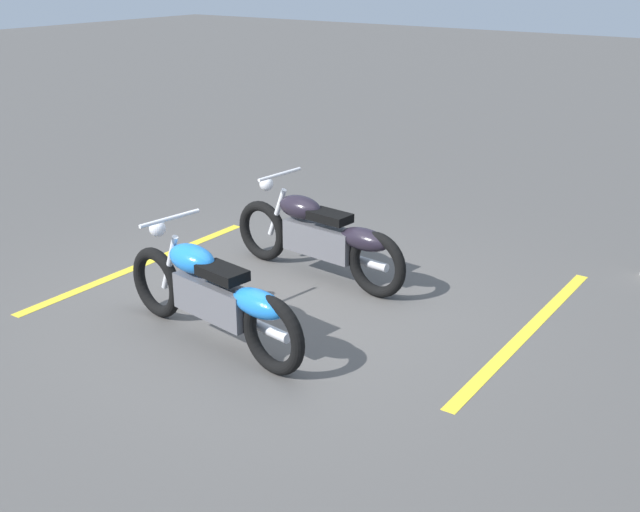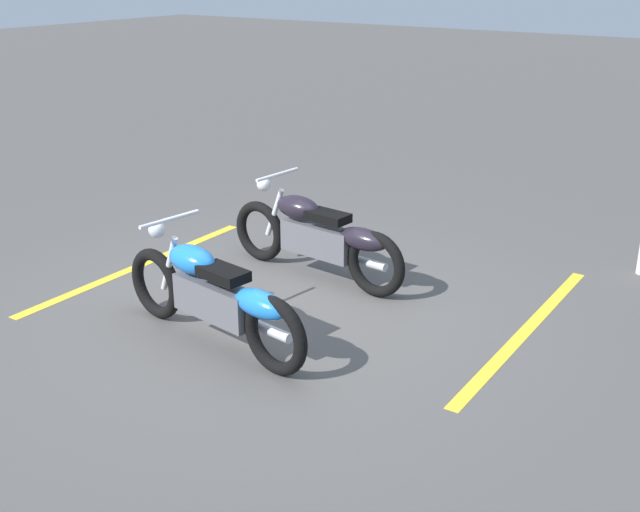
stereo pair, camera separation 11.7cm
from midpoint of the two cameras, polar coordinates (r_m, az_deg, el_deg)
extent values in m
plane|color=#514F4C|center=(7.47, -2.79, -3.84)|extent=(60.00, 60.00, 0.00)
torus|color=black|center=(7.32, -11.40, -1.91)|extent=(0.68, 0.20, 0.67)
torus|color=black|center=(6.21, -2.91, -5.80)|extent=(0.68, 0.20, 0.67)
cube|color=#59595E|center=(6.67, -7.27, -3.17)|extent=(0.86, 0.33, 0.32)
ellipsoid|color=blue|center=(6.76, -8.85, -0.19)|extent=(0.55, 0.35, 0.24)
ellipsoid|color=blue|center=(6.22, -3.97, -3.49)|extent=(0.59, 0.32, 0.22)
cube|color=black|center=(6.47, -6.65, -1.23)|extent=(0.47, 0.30, 0.09)
cylinder|color=silver|center=(7.05, -10.46, -0.47)|extent=(0.27, 0.09, 0.56)
cylinder|color=silver|center=(6.87, -10.44, 2.72)|extent=(0.12, 0.62, 0.04)
sphere|color=silver|center=(7.07, -11.33, 1.98)|extent=(0.15, 0.15, 0.15)
cylinder|color=silver|center=(6.55, -4.02, -5.09)|extent=(0.71, 0.19, 0.09)
torus|color=black|center=(8.56, -3.85, 1.85)|extent=(0.68, 0.17, 0.67)
torus|color=black|center=(7.62, 4.62, -0.64)|extent=(0.68, 0.17, 0.67)
cube|color=#59595E|center=(8.00, 0.41, 1.17)|extent=(0.86, 0.29, 0.32)
ellipsoid|color=black|center=(8.08, -1.05, 3.60)|extent=(0.54, 0.32, 0.24)
ellipsoid|color=black|center=(7.62, 3.70, 1.22)|extent=(0.58, 0.29, 0.22)
cube|color=black|center=(7.83, 1.15, 2.89)|extent=(0.46, 0.28, 0.09)
cylinder|color=silver|center=(8.33, -2.75, 3.22)|extent=(0.27, 0.08, 0.56)
cylinder|color=silver|center=(8.17, -2.55, 5.98)|extent=(0.09, 0.62, 0.04)
sphere|color=silver|center=(8.34, -3.54, 5.28)|extent=(0.15, 0.15, 0.15)
cylinder|color=silver|center=(7.93, 3.27, -0.29)|extent=(0.71, 0.15, 0.09)
cube|color=yellow|center=(8.71, -12.50, -0.61)|extent=(0.16, 3.20, 0.01)
cube|color=yellow|center=(7.25, 15.33, -5.37)|extent=(0.16, 3.20, 0.01)
camera|label=1|loc=(0.06, 90.48, -0.19)|focal=43.78mm
camera|label=2|loc=(0.06, -89.52, 0.19)|focal=43.78mm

